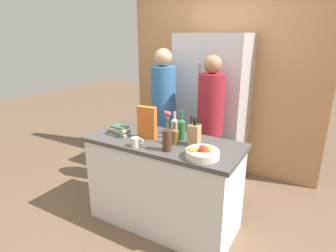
{
  "coord_description": "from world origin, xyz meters",
  "views": [
    {
      "loc": [
        1.28,
        -2.14,
        1.87
      ],
      "look_at": [
        0.0,
        0.08,
        1.03
      ],
      "focal_mm": 30.0,
      "sensor_mm": 36.0,
      "label": 1
    }
  ],
  "objects_px": {
    "bottle_vinegar": "(175,135)",
    "fruit_bowl": "(203,153)",
    "person_at_sink": "(164,112)",
    "person_in_blue": "(210,121)",
    "cereal_box": "(147,122)",
    "refrigerator": "(212,109)",
    "coffee_mug": "(136,142)",
    "bottle_wine": "(181,128)",
    "flower_vase": "(167,137)",
    "bottle_oil": "(174,125)",
    "knife_block": "(194,135)",
    "book_stack": "(120,130)"
  },
  "relations": [
    {
      "from": "person_at_sink",
      "to": "person_in_blue",
      "type": "distance_m",
      "value": 0.57
    },
    {
      "from": "cereal_box",
      "to": "person_in_blue",
      "type": "distance_m",
      "value": 0.8
    },
    {
      "from": "flower_vase",
      "to": "cereal_box",
      "type": "xyz_separation_m",
      "value": [
        -0.33,
        0.18,
        0.03
      ]
    },
    {
      "from": "knife_block",
      "to": "person_in_blue",
      "type": "bearing_deg",
      "value": 98.91
    },
    {
      "from": "fruit_bowl",
      "to": "bottle_oil",
      "type": "relative_size",
      "value": 1.21
    },
    {
      "from": "flower_vase",
      "to": "bottle_wine",
      "type": "relative_size",
      "value": 1.25
    },
    {
      "from": "refrigerator",
      "to": "coffee_mug",
      "type": "bearing_deg",
      "value": -95.62
    },
    {
      "from": "cereal_box",
      "to": "person_in_blue",
      "type": "bearing_deg",
      "value": 61.85
    },
    {
      "from": "knife_block",
      "to": "coffee_mug",
      "type": "bearing_deg",
      "value": -146.29
    },
    {
      "from": "person_at_sink",
      "to": "bottle_wine",
      "type": "bearing_deg",
      "value": -26.54
    },
    {
      "from": "bottle_oil",
      "to": "knife_block",
      "type": "bearing_deg",
      "value": -30.36
    },
    {
      "from": "bottle_oil",
      "to": "cereal_box",
      "type": "bearing_deg",
      "value": -127.11
    },
    {
      "from": "refrigerator",
      "to": "coffee_mug",
      "type": "height_order",
      "value": "refrigerator"
    },
    {
      "from": "refrigerator",
      "to": "coffee_mug",
      "type": "relative_size",
      "value": 20.0
    },
    {
      "from": "refrigerator",
      "to": "fruit_bowl",
      "type": "height_order",
      "value": "refrigerator"
    },
    {
      "from": "flower_vase",
      "to": "knife_block",
      "type": "bearing_deg",
      "value": 57.27
    },
    {
      "from": "fruit_bowl",
      "to": "flower_vase",
      "type": "xyz_separation_m",
      "value": [
        -0.32,
        -0.02,
        0.08
      ]
    },
    {
      "from": "refrigerator",
      "to": "bottle_wine",
      "type": "xyz_separation_m",
      "value": [
        0.12,
        -1.1,
        0.08
      ]
    },
    {
      "from": "refrigerator",
      "to": "bottle_wine",
      "type": "relative_size",
      "value": 6.61
    },
    {
      "from": "book_stack",
      "to": "bottle_oil",
      "type": "bearing_deg",
      "value": 31.66
    },
    {
      "from": "cereal_box",
      "to": "flower_vase",
      "type": "bearing_deg",
      "value": -28.41
    },
    {
      "from": "bottle_vinegar",
      "to": "bottle_wine",
      "type": "height_order",
      "value": "bottle_wine"
    },
    {
      "from": "bottle_oil",
      "to": "person_in_blue",
      "type": "relative_size",
      "value": 0.14
    },
    {
      "from": "bottle_wine",
      "to": "person_in_blue",
      "type": "bearing_deg",
      "value": 82.98
    },
    {
      "from": "coffee_mug",
      "to": "person_in_blue",
      "type": "distance_m",
      "value": 0.99
    },
    {
      "from": "flower_vase",
      "to": "book_stack",
      "type": "relative_size",
      "value": 1.64
    },
    {
      "from": "flower_vase",
      "to": "coffee_mug",
      "type": "relative_size",
      "value": 3.79
    },
    {
      "from": "cereal_box",
      "to": "bottle_oil",
      "type": "height_order",
      "value": "cereal_box"
    },
    {
      "from": "refrigerator",
      "to": "cereal_box",
      "type": "distance_m",
      "value": 1.25
    },
    {
      "from": "knife_block",
      "to": "bottle_vinegar",
      "type": "height_order",
      "value": "knife_block"
    },
    {
      "from": "coffee_mug",
      "to": "book_stack",
      "type": "height_order",
      "value": "book_stack"
    },
    {
      "from": "bottle_vinegar",
      "to": "book_stack",
      "type": "bearing_deg",
      "value": -174.99
    },
    {
      "from": "bottle_vinegar",
      "to": "fruit_bowl",
      "type": "bearing_deg",
      "value": -23.66
    },
    {
      "from": "knife_block",
      "to": "flower_vase",
      "type": "relative_size",
      "value": 0.77
    },
    {
      "from": "fruit_bowl",
      "to": "person_in_blue",
      "type": "distance_m",
      "value": 0.9
    },
    {
      "from": "cereal_box",
      "to": "bottle_oil",
      "type": "bearing_deg",
      "value": 52.89
    },
    {
      "from": "fruit_bowl",
      "to": "book_stack",
      "type": "distance_m",
      "value": 0.95
    },
    {
      "from": "bottle_oil",
      "to": "person_at_sink",
      "type": "bearing_deg",
      "value": 132.05
    },
    {
      "from": "book_stack",
      "to": "person_in_blue",
      "type": "distance_m",
      "value": 1.01
    },
    {
      "from": "refrigerator",
      "to": "book_stack",
      "type": "distance_m",
      "value": 1.37
    },
    {
      "from": "flower_vase",
      "to": "person_in_blue",
      "type": "xyz_separation_m",
      "value": [
        0.05,
        0.87,
        -0.08
      ]
    },
    {
      "from": "coffee_mug",
      "to": "fruit_bowl",
      "type": "bearing_deg",
      "value": 7.55
    },
    {
      "from": "fruit_bowl",
      "to": "bottle_oil",
      "type": "xyz_separation_m",
      "value": [
        -0.48,
        0.38,
        0.05
      ]
    },
    {
      "from": "flower_vase",
      "to": "bottle_oil",
      "type": "distance_m",
      "value": 0.43
    },
    {
      "from": "cereal_box",
      "to": "bottle_vinegar",
      "type": "distance_m",
      "value": 0.32
    },
    {
      "from": "coffee_mug",
      "to": "bottle_vinegar",
      "type": "relative_size",
      "value": 0.45
    },
    {
      "from": "flower_vase",
      "to": "book_stack",
      "type": "xyz_separation_m",
      "value": [
        -0.62,
        0.12,
        -0.08
      ]
    },
    {
      "from": "bottle_oil",
      "to": "bottle_vinegar",
      "type": "relative_size",
      "value": 1.11
    },
    {
      "from": "person_in_blue",
      "to": "cereal_box",
      "type": "bearing_deg",
      "value": -100.26
    },
    {
      "from": "flower_vase",
      "to": "person_at_sink",
      "type": "relative_size",
      "value": 0.21
    }
  ]
}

